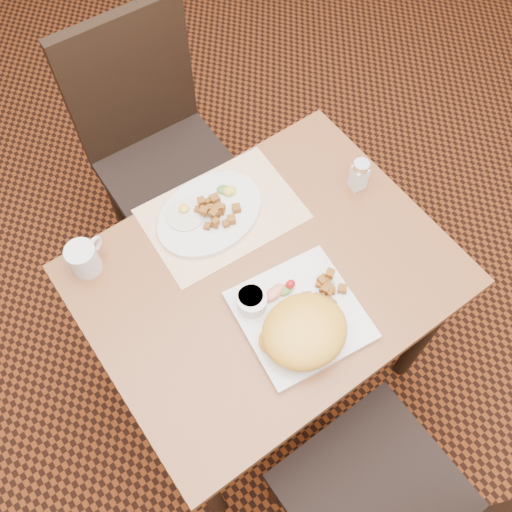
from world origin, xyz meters
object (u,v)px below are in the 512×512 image
at_px(plate_oval, 210,214).
at_px(coffee_mug, 84,258).
at_px(table, 266,292).
at_px(plate_square, 300,315).
at_px(salt_shaker, 359,175).
at_px(chair_far, 156,143).

distance_m(plate_oval, coffee_mug, 0.34).
bearing_deg(plate_oval, table, -84.51).
distance_m(plate_square, coffee_mug, 0.55).
height_order(table, plate_oval, plate_oval).
bearing_deg(plate_square, salt_shaker, 30.68).
xyz_separation_m(table, plate_oval, (-0.02, 0.23, 0.12)).
bearing_deg(table, salt_shaker, 11.69).
xyz_separation_m(table, coffee_mug, (-0.35, 0.28, 0.15)).
bearing_deg(chair_far, table, 87.66).
relative_size(plate_square, salt_shaker, 2.80).
bearing_deg(table, chair_far, 85.59).
bearing_deg(plate_square, table, 88.13).
height_order(plate_square, salt_shaker, salt_shaker).
relative_size(plate_square, plate_oval, 0.92).
bearing_deg(salt_shaker, plate_square, -149.32).
distance_m(table, plate_oval, 0.26).
xyz_separation_m(plate_square, coffee_mug, (-0.35, 0.42, 0.03)).
bearing_deg(coffee_mug, table, -38.28).
bearing_deg(salt_shaker, chair_far, 116.14).
xyz_separation_m(chair_far, salt_shaker, (0.30, -0.62, 0.26)).
distance_m(plate_square, plate_oval, 0.37).
bearing_deg(coffee_mug, salt_shaker, -16.15).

